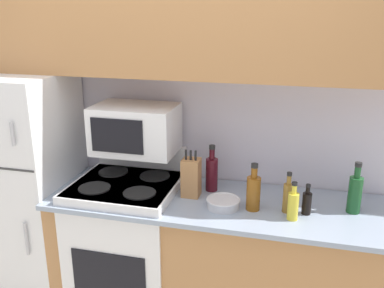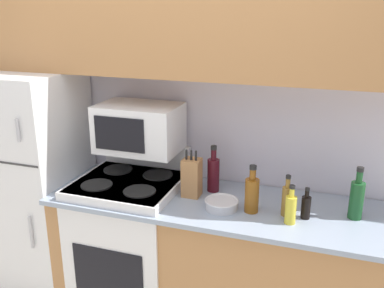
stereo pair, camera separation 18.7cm
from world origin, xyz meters
TOP-DOWN VIEW (x-y plane):
  - wall_back at (0.00, 0.66)m, footprint 8.00×0.05m
  - lower_cabinets at (0.31, 0.31)m, footprint 2.03×0.67m
  - refrigerator at (-1.02, 0.31)m, footprint 0.62×0.65m
  - upper_cabinets at (0.00, 0.47)m, footprint 2.65×0.34m
  - stove at (-0.28, 0.30)m, footprint 0.65×0.65m
  - microwave at (-0.25, 0.43)m, footprint 0.52×0.36m
  - knife_block at (0.14, 0.33)m, footprint 0.11×0.10m
  - bowl at (0.37, 0.21)m, footprint 0.20×0.20m
  - bottle_cooking_spray at (0.76, 0.16)m, footprint 0.06×0.06m
  - bottle_wine_green at (1.09, 0.34)m, footprint 0.08×0.08m
  - bottle_soy_sauce at (0.83, 0.25)m, footprint 0.05×0.05m
  - bottle_whiskey at (0.53, 0.23)m, footprint 0.08×0.08m
  - bottle_wine_red at (0.25, 0.44)m, footprint 0.08×0.08m
  - bottle_vinegar at (0.73, 0.25)m, footprint 0.06×0.06m

SIDE VIEW (x-z plane):
  - lower_cabinets at x=0.31m, z-range 0.00..0.89m
  - stove at x=-0.28m, z-range -0.07..1.04m
  - refrigerator at x=-1.02m, z-range 0.00..1.61m
  - bowl at x=0.37m, z-range 0.89..0.95m
  - bottle_soy_sauce at x=0.83m, z-range 0.87..1.05m
  - bottle_cooking_spray at x=0.76m, z-range 0.87..1.09m
  - bottle_vinegar at x=0.73m, z-range 0.87..1.11m
  - bottle_whiskey at x=0.53m, z-range 0.86..1.14m
  - bottle_wine_green at x=1.09m, z-range 0.86..1.16m
  - bottle_wine_red at x=0.25m, z-range 0.86..1.16m
  - knife_block at x=0.14m, z-range 0.86..1.16m
  - microwave at x=-0.25m, z-range 1.11..1.42m
  - wall_back at x=0.00m, z-range 0.00..2.55m
  - upper_cabinets at x=0.00m, z-range 1.60..2.27m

